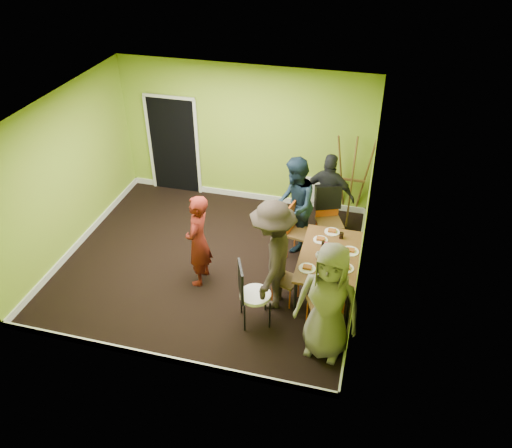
{
  "coord_description": "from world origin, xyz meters",
  "views": [
    {
      "loc": [
        2.46,
        -6.38,
        5.5
      ],
      "look_at": [
        0.81,
        0.0,
        0.95
      ],
      "focal_mm": 35.0,
      "sensor_mm": 36.0,
      "label": 1
    }
  ],
  "objects": [
    {
      "name": "ground",
      "position": [
        0.0,
        0.0,
        0.0
      ],
      "size": [
        5.0,
        5.0,
        0.0
      ],
      "primitive_type": "plane",
      "color": "black",
      "rests_on": "ground"
    },
    {
      "name": "room_walls",
      "position": [
        -0.02,
        0.04,
        0.99
      ],
      "size": [
        5.04,
        4.54,
        2.82
      ],
      "color": "#98C332",
      "rests_on": "ground"
    },
    {
      "name": "dining_table",
      "position": [
        2.05,
        -0.25,
        0.7
      ],
      "size": [
        0.9,
        1.5,
        0.75
      ],
      "color": "black",
      "rests_on": "ground"
    },
    {
      "name": "chair_left_far",
      "position": [
        1.38,
        0.62,
        0.56
      ],
      "size": [
        0.49,
        0.49,
        1.0
      ],
      "rotation": [
        0.0,
        0.0,
        -1.79
      ],
      "color": "orange",
      "rests_on": "ground"
    },
    {
      "name": "chair_left_near",
      "position": [
        1.38,
        -0.57,
        0.49
      ],
      "size": [
        0.44,
        0.44,
        0.87
      ],
      "rotation": [
        0.0,
        0.0,
        -1.84
      ],
      "color": "orange",
      "rests_on": "ground"
    },
    {
      "name": "chair_back_end",
      "position": [
        1.83,
        1.17,
        0.78
      ],
      "size": [
        0.61,
        0.66,
        1.11
      ],
      "rotation": [
        0.0,
        0.0,
        3.53
      ],
      "color": "orange",
      "rests_on": "ground"
    },
    {
      "name": "chair_front_end",
      "position": [
        2.15,
        -1.18,
        0.6
      ],
      "size": [
        0.58,
        0.58,
        1.07
      ],
      "rotation": [
        0.0,
        0.0,
        0.41
      ],
      "color": "orange",
      "rests_on": "ground"
    },
    {
      "name": "chair_bentwood",
      "position": [
        1.03,
        -1.18,
        0.59
      ],
      "size": [
        0.55,
        0.54,
        1.06
      ],
      "rotation": [
        0.0,
        0.0,
        -1.17
      ],
      "color": "black",
      "rests_on": "ground"
    },
    {
      "name": "easel",
      "position": [
        2.17,
        2.02,
        0.87
      ],
      "size": [
        0.71,
        0.66,
        1.76
      ],
      "color": "brown",
      "rests_on": "ground"
    },
    {
      "name": "plate_near_left",
      "position": [
        1.86,
        0.1,
        0.76
      ],
      "size": [
        0.23,
        0.23,
        0.01
      ],
      "primitive_type": "cylinder",
      "color": "white",
      "rests_on": "dining_table"
    },
    {
      "name": "plate_near_right",
      "position": [
        1.77,
        -0.66,
        0.76
      ],
      "size": [
        0.25,
        0.25,
        0.01
      ],
      "primitive_type": "cylinder",
      "color": "white",
      "rests_on": "dining_table"
    },
    {
      "name": "plate_far_back",
      "position": [
        2.01,
        0.37,
        0.76
      ],
      "size": [
        0.25,
        0.25,
        0.01
      ],
      "primitive_type": "cylinder",
      "color": "white",
      "rests_on": "dining_table"
    },
    {
      "name": "plate_far_front",
      "position": [
        2.02,
        -0.83,
        0.76
      ],
      "size": [
        0.26,
        0.26,
        0.01
      ],
      "primitive_type": "cylinder",
      "color": "white",
      "rests_on": "dining_table"
    },
    {
      "name": "plate_wall_back",
      "position": [
        2.35,
        -0.08,
        0.76
      ],
      "size": [
        0.27,
        0.27,
        0.01
      ],
      "primitive_type": "cylinder",
      "color": "white",
      "rests_on": "dining_table"
    },
    {
      "name": "plate_wall_front",
      "position": [
        2.32,
        -0.51,
        0.76
      ],
      "size": [
        0.25,
        0.25,
        0.01
      ],
      "primitive_type": "cylinder",
      "color": "white",
      "rests_on": "dining_table"
    },
    {
      "name": "thermos",
      "position": [
        1.98,
        -0.26,
        0.85
      ],
      "size": [
        0.06,
        0.06,
        0.2
      ],
      "primitive_type": "cylinder",
      "color": "white",
      "rests_on": "dining_table"
    },
    {
      "name": "blue_bottle",
      "position": [
        2.25,
        -0.59,
        0.84
      ],
      "size": [
        0.07,
        0.07,
        0.19
      ],
      "primitive_type": "cylinder",
      "color": "#1C2DD5",
      "rests_on": "dining_table"
    },
    {
      "name": "orange_bottle",
      "position": [
        1.97,
        -0.07,
        0.79
      ],
      "size": [
        0.04,
        0.04,
        0.09
      ],
      "primitive_type": "cylinder",
      "color": "orange",
      "rests_on": "dining_table"
    },
    {
      "name": "glass_mid",
      "position": [
        1.92,
        -0.07,
        0.8
      ],
      "size": [
        0.06,
        0.06,
        0.1
      ],
      "primitive_type": "cylinder",
      "color": "black",
      "rests_on": "dining_table"
    },
    {
      "name": "glass_back",
      "position": [
        2.17,
        0.24,
        0.8
      ],
      "size": [
        0.07,
        0.07,
        0.1
      ],
      "primitive_type": "cylinder",
      "color": "black",
      "rests_on": "dining_table"
    },
    {
      "name": "glass_front",
      "position": [
        2.15,
        -0.7,
        0.8
      ],
      "size": [
        0.06,
        0.06,
        0.09
      ],
      "primitive_type": "cylinder",
      "color": "black",
      "rests_on": "dining_table"
    },
    {
      "name": "cup_a",
      "position": [
        1.91,
        -0.37,
        0.8
      ],
      "size": [
        0.13,
        0.13,
        0.1
      ],
      "primitive_type": "imported",
      "color": "white",
      "rests_on": "dining_table"
    },
    {
      "name": "cup_b",
      "position": [
        2.24,
        -0.17,
        0.79
      ],
      "size": [
        0.09,
        0.09,
        0.08
      ],
      "primitive_type": "imported",
      "color": "white",
      "rests_on": "dining_table"
    },
    {
      "name": "person_standing",
      "position": [
        -0.01,
        -0.48,
        0.81
      ],
      "size": [
        0.39,
        0.59,
        1.61
      ],
      "primitive_type": "imported",
      "rotation": [
        0.0,
        0.0,
        -1.56
      ],
      "color": "#5E1610",
      "rests_on": "ground"
    },
    {
      "name": "person_left_far",
      "position": [
        1.29,
        0.84,
        0.87
      ],
      "size": [
        0.82,
        0.97,
        1.75
      ],
      "primitive_type": "imported",
      "rotation": [
        0.0,
        0.0,
        -1.36
      ],
      "color": "#152535",
      "rests_on": "ground"
    },
    {
      "name": "person_left_near",
      "position": [
        1.25,
        -0.71,
        0.92
      ],
      "size": [
        0.74,
        1.22,
        1.84
      ],
      "primitive_type": "imported",
      "rotation": [
        0.0,
        0.0,
        -1.52
      ],
      "color": "black",
      "rests_on": "ground"
    },
    {
      "name": "person_back_end",
      "position": [
        1.81,
        1.39,
        0.81
      ],
      "size": [
        1.01,
        0.56,
        1.62
      ],
      "primitive_type": "imported",
      "rotation": [
        0.0,
        0.0,
        2.97
      ],
      "color": "black",
      "rests_on": "ground"
    },
    {
      "name": "person_front_end",
      "position": [
        2.18,
        -1.46,
        0.91
      ],
      "size": [
        0.97,
        0.72,
        1.81
      ],
      "primitive_type": "imported",
      "rotation": [
        0.0,
        0.0,
        -0.17
      ],
      "color": "gray",
      "rests_on": "ground"
    }
  ]
}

